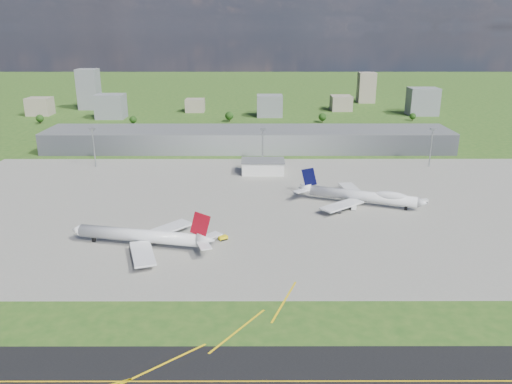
{
  "coord_description": "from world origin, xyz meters",
  "views": [
    {
      "loc": [
        5.17,
        -202.57,
        87.63
      ],
      "look_at": [
        5.58,
        34.77,
        9.0
      ],
      "focal_mm": 35.0,
      "sensor_mm": 36.0,
      "label": 1
    }
  ],
  "objects_px": {
    "airliner_red_twin": "(144,236)",
    "van_white_far": "(424,201)",
    "van_white_near": "(353,207)",
    "airliner_blue_quad": "(362,196)",
    "tug_yellow": "(223,238)"
  },
  "relations": [
    {
      "from": "van_white_near",
      "to": "van_white_far",
      "type": "bearing_deg",
      "value": -71.91
    },
    {
      "from": "airliner_red_twin",
      "to": "van_white_far",
      "type": "bearing_deg",
      "value": -145.92
    },
    {
      "from": "airliner_red_twin",
      "to": "van_white_far",
      "type": "distance_m",
      "value": 145.55
    },
    {
      "from": "van_white_near",
      "to": "airliner_blue_quad",
      "type": "bearing_deg",
      "value": -36.59
    },
    {
      "from": "airliner_red_twin",
      "to": "tug_yellow",
      "type": "xyz_separation_m",
      "value": [
        32.67,
        6.76,
        -3.72
      ]
    },
    {
      "from": "tug_yellow",
      "to": "van_white_near",
      "type": "distance_m",
      "value": 74.29
    },
    {
      "from": "airliner_blue_quad",
      "to": "van_white_near",
      "type": "height_order",
      "value": "airliner_blue_quad"
    },
    {
      "from": "airliner_red_twin",
      "to": "van_white_near",
      "type": "xyz_separation_m",
      "value": [
        96.22,
        45.23,
        -3.25
      ]
    },
    {
      "from": "airliner_blue_quad",
      "to": "airliner_red_twin",
      "type": "bearing_deg",
      "value": -131.91
    },
    {
      "from": "airliner_red_twin",
      "to": "van_white_far",
      "type": "xyz_separation_m",
      "value": [
        134.97,
        54.36,
        -3.6
      ]
    },
    {
      "from": "van_white_near",
      "to": "van_white_far",
      "type": "height_order",
      "value": "van_white_near"
    },
    {
      "from": "airliner_red_twin",
      "to": "van_white_far",
      "type": "relative_size",
      "value": 14.73
    },
    {
      "from": "tug_yellow",
      "to": "van_white_far",
      "type": "distance_m",
      "value": 112.83
    },
    {
      "from": "airliner_red_twin",
      "to": "airliner_blue_quad",
      "type": "distance_m",
      "value": 114.32
    },
    {
      "from": "van_white_near",
      "to": "airliner_red_twin",
      "type": "bearing_deg",
      "value": 120.01
    }
  ]
}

